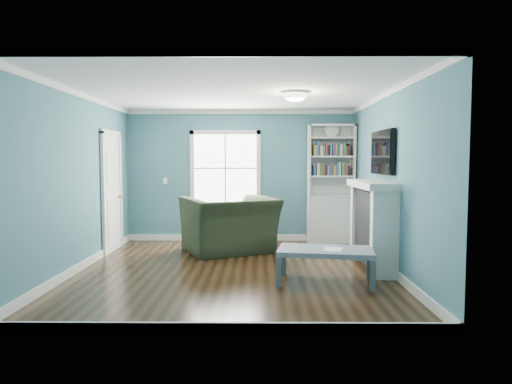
{
  "coord_description": "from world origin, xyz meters",
  "views": [
    {
      "loc": [
        0.38,
        -6.58,
        1.61
      ],
      "look_at": [
        0.33,
        0.4,
        1.12
      ],
      "focal_mm": 32.0,
      "sensor_mm": 36.0,
      "label": 1
    }
  ],
  "objects": [
    {
      "name": "floor",
      "position": [
        0.0,
        0.0,
        0.0
      ],
      "size": [
        5.0,
        5.0,
        0.0
      ],
      "primitive_type": "plane",
      "color": "black",
      "rests_on": "ground"
    },
    {
      "name": "fireplace",
      "position": [
        2.08,
        0.2,
        0.64
      ],
      "size": [
        0.44,
        1.58,
        1.3
      ],
      "color": "black",
      "rests_on": "ground"
    },
    {
      "name": "light_switch",
      "position": [
        -1.5,
        2.48,
        1.2
      ],
      "size": [
        0.08,
        0.01,
        0.12
      ],
      "primitive_type": "cube",
      "color": "white",
      "rests_on": "room_walls"
    },
    {
      "name": "coffee_table",
      "position": [
        1.25,
        -0.65,
        0.39
      ],
      "size": [
        1.32,
        0.85,
        0.45
      ],
      "rotation": [
        0.0,
        0.0,
        -0.15
      ],
      "color": "#495157",
      "rests_on": "ground"
    },
    {
      "name": "door",
      "position": [
        -2.22,
        1.4,
        1.07
      ],
      "size": [
        0.12,
        0.98,
        2.17
      ],
      "color": "silver",
      "rests_on": "ground"
    },
    {
      "name": "ceiling_fixture",
      "position": [
        0.9,
        0.1,
        2.55
      ],
      "size": [
        0.38,
        0.38,
        0.15
      ],
      "color": "white",
      "rests_on": "room_walls"
    },
    {
      "name": "room_walls",
      "position": [
        0.0,
        0.0,
        1.58
      ],
      "size": [
        5.0,
        5.0,
        5.0
      ],
      "color": "#3F6E80",
      "rests_on": "ground"
    },
    {
      "name": "trim",
      "position": [
        0.0,
        0.0,
        1.24
      ],
      "size": [
        4.5,
        5.0,
        2.6
      ],
      "color": "white",
      "rests_on": "ground"
    },
    {
      "name": "bookshelf",
      "position": [
        1.77,
        2.3,
        0.92
      ],
      "size": [
        0.9,
        0.35,
        2.31
      ],
      "color": "silver",
      "rests_on": "ground"
    },
    {
      "name": "tv",
      "position": [
        2.2,
        0.2,
        1.72
      ],
      "size": [
        0.06,
        1.1,
        0.65
      ],
      "primitive_type": "cube",
      "color": "black",
      "rests_on": "fireplace"
    },
    {
      "name": "recliner",
      "position": [
        -0.14,
        1.33,
        0.65
      ],
      "size": [
        1.75,
        1.51,
        1.29
      ],
      "primitive_type": "imported",
      "rotation": [
        0.0,
        0.0,
        -2.69
      ],
      "color": "black",
      "rests_on": "ground"
    },
    {
      "name": "window",
      "position": [
        -0.3,
        2.49,
        1.45
      ],
      "size": [
        1.4,
        0.06,
        1.5
      ],
      "color": "white",
      "rests_on": "room_walls"
    },
    {
      "name": "paper_sheet",
      "position": [
        1.34,
        -0.7,
        0.45
      ],
      "size": [
        0.3,
        0.34,
        0.0
      ],
      "primitive_type": "cube",
      "rotation": [
        0.0,
        0.0,
        -0.29
      ],
      "color": "white",
      "rests_on": "coffee_table"
    }
  ]
}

